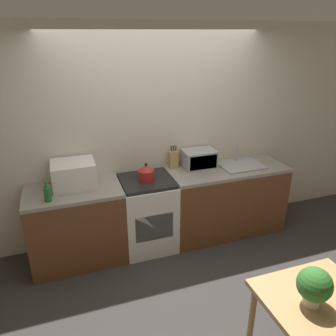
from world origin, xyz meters
The scene contains 13 objects.
ground_plane centered at (0.00, 0.00, 0.00)m, with size 16.00×16.00×0.00m, color #33302D.
wall_back centered at (0.00, 0.96, 1.30)m, with size 10.00×0.06×2.60m.
counter_left_run centered at (-1.05, 0.62, 0.45)m, with size 1.03×0.62×0.90m.
counter_right_run centered at (0.82, 0.62, 0.45)m, with size 1.49×0.62×0.90m.
stove_range centered at (-0.23, 0.61, 0.45)m, with size 0.62×0.62×0.90m.
kettle centered at (-0.23, 0.59, 0.99)m, with size 0.19×0.19×0.21m.
microwave centered at (-1.02, 0.71, 1.04)m, with size 0.46×0.38×0.28m.
bottle centered at (-1.30, 0.43, 0.98)m, with size 0.07×0.07×0.21m.
knife_block centered at (0.19, 0.84, 1.01)m, with size 0.11×0.07×0.29m.
toaster_oven centered at (0.50, 0.76, 1.01)m, with size 0.40×0.29×0.22m.
sink_basin centered at (1.02, 0.62, 0.91)m, with size 0.54×0.41×0.24m.
dining_table centered at (0.49, -1.36, 0.62)m, with size 0.80×0.64×0.73m.
potted_plant centered at (0.39, -1.40, 0.90)m, with size 0.24×0.24×0.29m.
Camera 1 is at (-1.11, -2.71, 2.49)m, focal length 35.00 mm.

